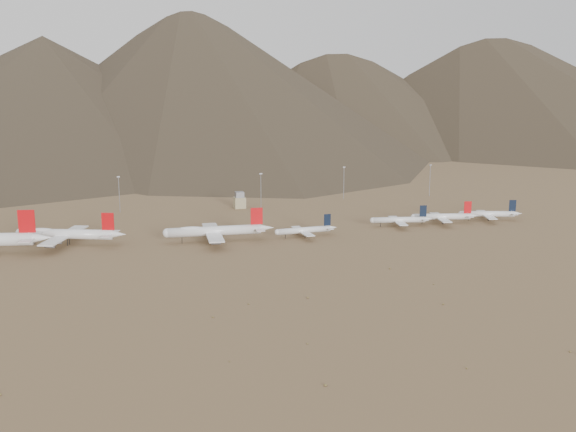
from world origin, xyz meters
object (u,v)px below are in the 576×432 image
object	(u,v)px
widebody_centre	(67,234)
narrowbody_a	(305,230)
narrowbody_b	(400,220)
control_tower	(240,201)
widebody_east	(215,231)

from	to	relation	value
widebody_centre	narrowbody_a	world-z (taller)	widebody_centre
narrowbody_a	narrowbody_b	size ratio (longest dim) A/B	0.98
widebody_centre	control_tower	xyz separation A→B (m)	(116.71, 80.74, -1.21)
widebody_centre	control_tower	bearing A→B (deg)	56.10
narrowbody_a	narrowbody_b	xyz separation A→B (m)	(66.81, 9.83, 0.16)
widebody_east	control_tower	bearing A→B (deg)	74.46
narrowbody_b	control_tower	xyz separation A→B (m)	(-84.30, 90.45, 0.97)
narrowbody_b	widebody_east	bearing A→B (deg)	-165.37
widebody_east	narrowbody_b	bearing A→B (deg)	7.76
narrowbody_a	narrowbody_b	world-z (taller)	narrowbody_b
widebody_centre	narrowbody_a	size ratio (longest dim) A/B	1.54
widebody_east	control_tower	world-z (taller)	widebody_east
narrowbody_a	control_tower	distance (m)	101.80
widebody_centre	narrowbody_b	bearing A→B (deg)	18.66
narrowbody_a	narrowbody_b	bearing A→B (deg)	6.32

